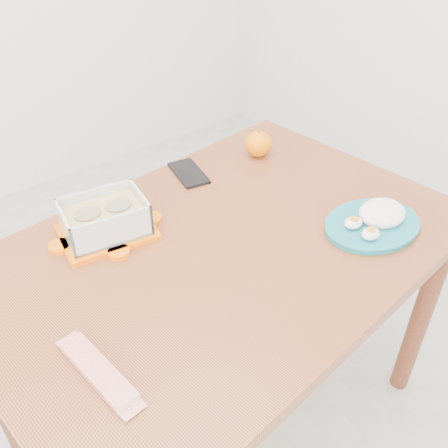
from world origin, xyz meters
TOP-DOWN VIEW (x-y plane):
  - ground at (0.00, 0.00)m, footprint 3.50×3.50m
  - dining_table at (0.17, -0.05)m, footprint 1.28×0.92m
  - food_container at (-0.04, 0.16)m, footprint 0.25×0.21m
  - orange_fruit at (0.53, 0.23)m, footprint 0.08×0.08m
  - rice_plate at (0.52, -0.24)m, footprint 0.29×0.29m
  - candy_bar at (-0.25, -0.21)m, footprint 0.07×0.20m
  - smartphone at (0.29, 0.27)m, footprint 0.11×0.17m

SIDE VIEW (x-z plane):
  - ground at x=0.00m, z-range 0.00..0.00m
  - dining_table at x=0.17m, z-range 0.28..1.03m
  - smartphone at x=0.29m, z-range 0.75..0.76m
  - candy_bar at x=-0.25m, z-range 0.75..0.77m
  - rice_plate at x=0.52m, z-range 0.74..0.81m
  - orange_fruit at x=0.53m, z-range 0.75..0.83m
  - food_container at x=-0.04m, z-range 0.75..0.85m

